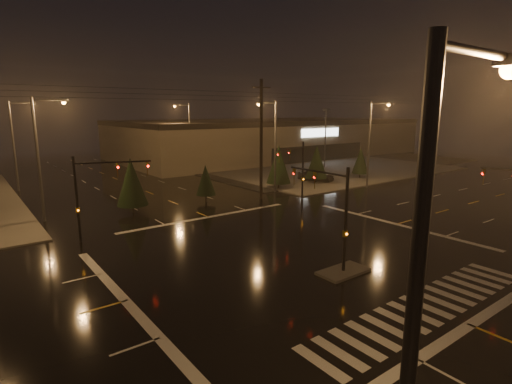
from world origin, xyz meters
TOP-DOWN VIEW (x-y plane):
  - ground at (0.00, 0.00)m, footprint 140.00×140.00m
  - sidewalk_ne at (30.00, 30.00)m, footprint 36.00×36.00m
  - median_island at (0.00, -4.00)m, footprint 3.00×1.60m
  - crosswalk at (0.00, -9.00)m, footprint 15.00×2.60m
  - stop_bar_near at (0.00, -11.00)m, footprint 16.00×0.50m
  - stop_bar_far at (0.00, 11.00)m, footprint 16.00×0.50m
  - parking_lot at (35.00, 28.00)m, footprint 50.00×24.00m
  - retail_building at (35.00, 45.99)m, footprint 60.20×28.30m
  - signal_mast_median at (0.00, -3.07)m, footprint 0.25×4.59m
  - signal_mast_ne at (9.50, 10.14)m, footprint 4.84×1.86m
  - signal_mast_nw at (-9.50, 10.14)m, footprint 4.84×1.86m
  - streetlight_0 at (-11.18, -15.00)m, footprint 2.77×0.32m
  - streetlight_1 at (-11.18, 18.00)m, footprint 2.77×0.32m
  - streetlight_2 at (-11.18, 34.00)m, footprint 2.77×0.32m
  - streetlight_3 at (11.18, 16.00)m, footprint 2.77×0.32m
  - streetlight_4 at (11.18, 36.00)m, footprint 2.77×0.32m
  - streetlight_6 at (22.00, 11.18)m, footprint 0.32×2.77m
  - utility_pole_1 at (8.00, 14.00)m, footprint 2.20×0.32m
  - utility_pole_2 at (38.00, 14.00)m, footprint 2.20×0.32m
  - conifer_0 at (13.02, 17.18)m, footprint 2.81×2.81m
  - conifer_1 at (19.15, 17.12)m, footprint 2.64×2.64m
  - conifer_2 at (26.43, 16.11)m, footprint 2.23×2.23m
  - conifer_3 at (-4.62, 16.38)m, footprint 2.70×2.70m
  - conifer_4 at (2.84, 16.34)m, footprint 1.93×1.93m
  - car_parked at (20.04, 18.02)m, footprint 3.63×4.94m

SIDE VIEW (x-z plane):
  - ground at x=0.00m, z-range 0.00..0.00m
  - crosswalk at x=0.00m, z-range 0.00..0.01m
  - stop_bar_near at x=0.00m, z-range 0.00..0.01m
  - stop_bar_far at x=0.00m, z-range 0.00..0.01m
  - parking_lot at x=35.00m, z-range 0.00..0.08m
  - sidewalk_ne at x=30.00m, z-range 0.00..0.12m
  - median_island at x=0.00m, z-range 0.00..0.15m
  - car_parked at x=20.04m, z-range 0.00..1.56m
  - conifer_4 at x=2.84m, z-range 0.35..4.07m
  - conifer_2 at x=26.43m, z-range 0.35..4.53m
  - conifer_1 at x=19.15m, z-range 0.35..5.17m
  - conifer_3 at x=-4.62m, z-range 0.35..5.27m
  - conifer_0 at x=13.02m, z-range 0.35..5.44m
  - signal_mast_median at x=0.00m, z-range 0.75..6.75m
  - signal_mast_ne at x=9.50m, z-range 0.79..6.79m
  - signal_mast_nw at x=-9.50m, z-range 0.79..6.79m
  - retail_building at x=35.00m, z-range 0.24..7.44m
  - streetlight_0 at x=-11.18m, z-range 0.80..10.80m
  - streetlight_1 at x=-11.18m, z-range 0.80..10.80m
  - streetlight_2 at x=-11.18m, z-range 0.80..10.80m
  - streetlight_3 at x=11.18m, z-range 0.80..10.80m
  - streetlight_4 at x=11.18m, z-range 0.80..10.80m
  - streetlight_6 at x=22.00m, z-range 0.80..10.80m
  - utility_pole_1 at x=8.00m, z-range 0.13..12.13m
  - utility_pole_2 at x=38.00m, z-range 0.13..12.13m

